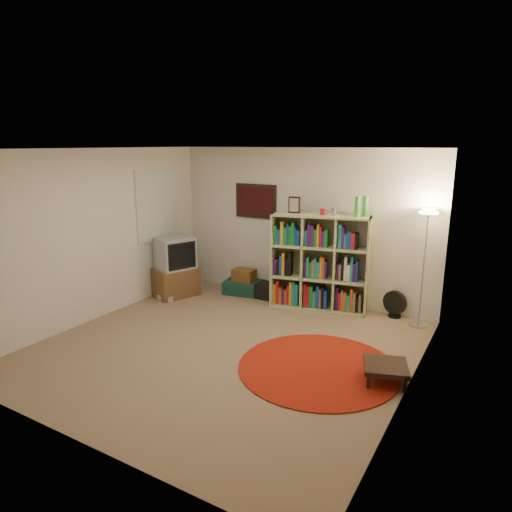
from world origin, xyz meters
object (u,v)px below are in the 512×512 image
at_px(floor_fan, 395,304).
at_px(floor_lamp, 427,229).
at_px(tv_stand, 176,268).
at_px(side_table, 386,367).
at_px(bookshelf, 318,264).
at_px(suitcase, 245,287).

bearing_deg(floor_fan, floor_lamp, -4.30).
distance_m(tv_stand, side_table, 4.07).
bearing_deg(bookshelf, side_table, -61.17).
height_order(bookshelf, floor_fan, bookshelf).
relative_size(floor_lamp, suitcase, 2.24).
height_order(tv_stand, suitcase, tv_stand).
relative_size(floor_fan, tv_stand, 0.41).
distance_m(tv_stand, suitcase, 1.24).
xyz_separation_m(floor_fan, tv_stand, (-3.50, -0.86, 0.28)).
xyz_separation_m(bookshelf, floor_fan, (1.17, 0.20, -0.52)).
height_order(bookshelf, suitcase, bookshelf).
bearing_deg(floor_fan, bookshelf, -153.15).
distance_m(bookshelf, floor_lamp, 1.71).
bearing_deg(tv_stand, suitcase, 57.64).
height_order(suitcase, side_table, suitcase).
relative_size(tv_stand, suitcase, 1.35).
distance_m(floor_fan, tv_stand, 3.62).
bearing_deg(floor_fan, tv_stand, -149.01).
xyz_separation_m(tv_stand, side_table, (3.90, -1.14, -0.31)).
distance_m(floor_lamp, side_table, 2.23).
height_order(floor_fan, suitcase, floor_fan).
bearing_deg(suitcase, side_table, -42.60).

